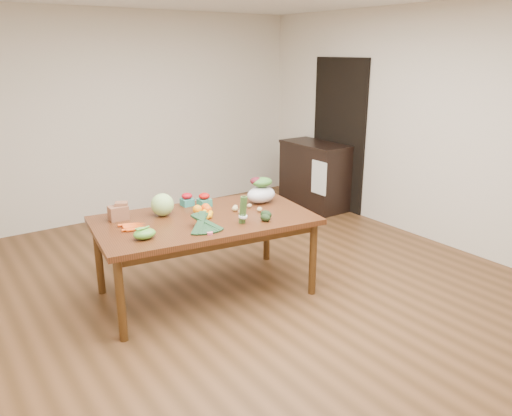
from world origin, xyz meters
TOP-DOWN VIEW (x-y plane):
  - floor at (0.00, 0.00)m, footprint 6.00×6.00m
  - room_walls at (0.00, 0.00)m, footprint 5.02×6.02m
  - dining_table at (-0.42, 0.30)m, footprint 2.05×1.33m
  - doorway_dark at (2.48, 1.60)m, footprint 0.02×1.00m
  - cabinet at (2.22, 1.79)m, footprint 0.52×1.02m
  - dish_towel at (1.96, 1.40)m, footprint 0.02×0.28m
  - paper_bag at (-1.06, 0.69)m, footprint 0.24×0.21m
  - cabbage at (-0.69, 0.57)m, footprint 0.21×0.21m
  - strawberry_basket_a at (-0.37, 0.72)m, footprint 0.12×0.12m
  - strawberry_basket_b at (-0.24, 0.61)m, footprint 0.13×0.13m
  - orange_a at (-0.41, 0.43)m, footprint 0.09×0.09m
  - orange_b at (-0.32, 0.43)m, footprint 0.08×0.08m
  - orange_c at (-0.33, 0.38)m, footprint 0.08×0.08m
  - mandarin_cluster at (-0.41, 0.30)m, footprint 0.20×0.20m
  - carrots at (-1.03, 0.41)m, footprint 0.25×0.24m
  - snap_pea_bag at (-1.06, 0.12)m, footprint 0.19×0.14m
  - kale_bunch at (-0.57, 0.00)m, footprint 0.37×0.44m
  - asparagus_bundle at (-0.21, -0.03)m, footprint 0.10×0.13m
  - potato_a at (-0.09, 0.30)m, footprint 0.06×0.05m
  - potato_b at (-0.09, 0.19)m, footprint 0.06×0.05m
  - potato_c at (0.08, 0.31)m, footprint 0.05×0.04m
  - potato_d at (-0.04, 0.36)m, footprint 0.05×0.04m
  - potato_e at (0.09, 0.16)m, footprint 0.05×0.05m
  - avocado_a at (-0.02, -0.10)m, footprint 0.09×0.11m
  - avocado_b at (0.03, -0.04)m, footprint 0.11×0.13m
  - salad_bag at (0.28, 0.39)m, footprint 0.32×0.26m

SIDE VIEW (x-z plane):
  - floor at x=0.00m, z-range 0.00..0.00m
  - dining_table at x=-0.42m, z-range 0.00..0.75m
  - cabinet at x=2.22m, z-range 0.00..0.94m
  - dish_towel at x=1.96m, z-range 0.33..0.78m
  - carrots at x=-1.03m, z-range 0.75..0.78m
  - potato_d at x=-0.04m, z-range 0.75..0.79m
  - potato_c at x=0.08m, z-range 0.75..0.79m
  - potato_e at x=0.09m, z-range 0.75..0.80m
  - potato_b at x=-0.09m, z-range 0.75..0.80m
  - potato_a at x=-0.09m, z-range 0.75..0.80m
  - avocado_a at x=-0.02m, z-range 0.75..0.82m
  - avocado_b at x=0.03m, z-range 0.75..0.83m
  - mandarin_cluster at x=-0.41m, z-range 0.75..0.83m
  - orange_c at x=-0.33m, z-range 0.75..0.83m
  - snap_pea_bag at x=-1.06m, z-range 0.75..0.83m
  - orange_b at x=-0.32m, z-range 0.75..0.83m
  - orange_a at x=-0.41m, z-range 0.75..0.84m
  - strawberry_basket_a at x=-0.37m, z-range 0.75..0.85m
  - strawberry_basket_b at x=-0.24m, z-range 0.75..0.85m
  - paper_bag at x=-1.06m, z-range 0.75..0.90m
  - kale_bunch at x=-0.57m, z-range 0.75..0.91m
  - cabbage at x=-0.69m, z-range 0.75..0.96m
  - salad_bag at x=0.28m, z-range 0.75..0.98m
  - asparagus_bundle at x=-0.21m, z-range 0.75..1.00m
  - doorway_dark at x=2.48m, z-range 0.00..2.10m
  - room_walls at x=0.00m, z-range 0.00..2.70m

